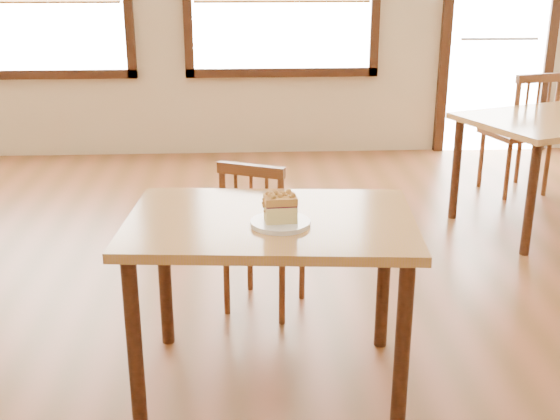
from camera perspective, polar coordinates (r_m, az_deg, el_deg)
name	(u,v)px	position (r m, az deg, el deg)	size (l,w,h in m)	color
ground	(267,396)	(3.04, -1.07, -14.86)	(8.00, 8.00, 0.00)	brown
entry_door	(500,22)	(6.93, 17.47, 14.34)	(1.08, 0.06, 2.29)	white
cafe_table_main	(271,242)	(2.84, -0.76, -2.63)	(1.21, 0.86, 0.75)	#A87141
cafe_chair_main	(262,234)	(3.54, -1.46, -1.98)	(0.49, 0.49, 0.83)	#583318
cafe_chair_second	(520,132)	(5.71, 18.95, 6.02)	(0.53, 0.53, 0.96)	#583318
plate	(280,223)	(2.72, 0.04, -1.07)	(0.23, 0.23, 0.02)	white
cake_slice	(280,207)	(2.70, 0.02, 0.23)	(0.14, 0.10, 0.12)	#DAC67B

